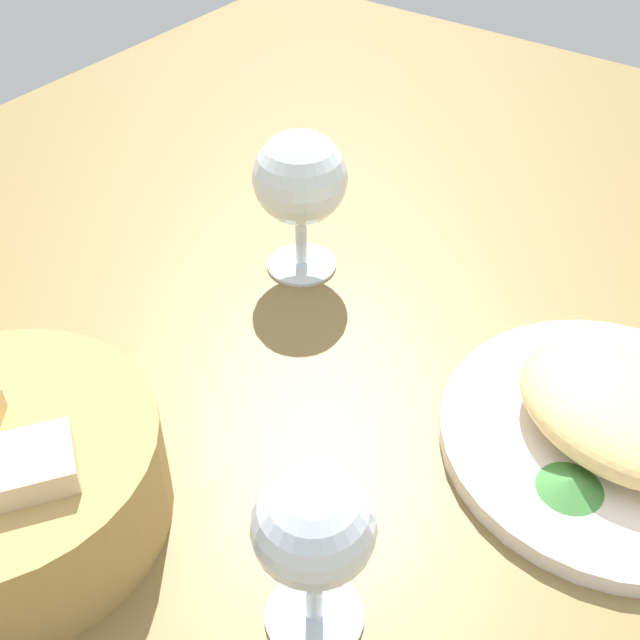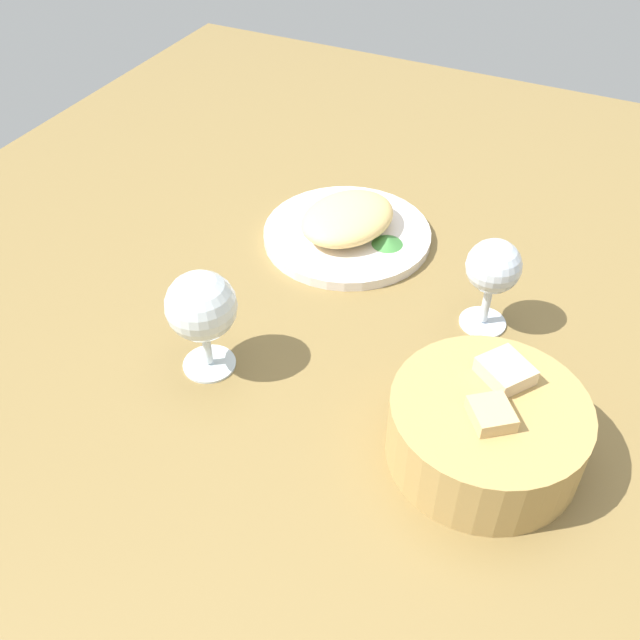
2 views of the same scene
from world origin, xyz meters
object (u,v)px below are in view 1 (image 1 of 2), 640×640
object	(u,v)px
wine_glass_near	(300,182)
wine_glass_far	(314,534)
plate	(611,439)
bread_basket	(5,480)

from	to	relation	value
wine_glass_near	wine_glass_far	xyz separation A→B (cm)	(-20.59, 26.25, -0.37)
wine_glass_near	wine_glass_far	world-z (taller)	wine_glass_near
plate	bread_basket	xyz separation A→B (cm)	(28.10, 27.64, 3.14)
bread_basket	wine_glass_far	size ratio (longest dim) A/B	1.62
plate	bread_basket	bearing A→B (deg)	44.53
plate	wine_glass_far	distance (cm)	25.06
plate	bread_basket	world-z (taller)	bread_basket
wine_glass_far	wine_glass_near	bearing A→B (deg)	-51.89
wine_glass_far	plate	bearing A→B (deg)	-111.94
wine_glass_near	wine_glass_far	size ratio (longest dim) A/B	1.07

